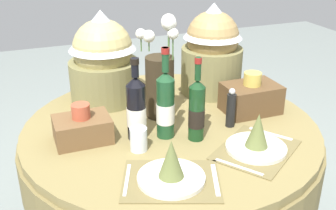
{
  "coord_description": "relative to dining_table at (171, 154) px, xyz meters",
  "views": [
    {
      "loc": [
        -0.61,
        -1.53,
        1.56
      ],
      "look_at": [
        0.0,
        0.03,
        0.8
      ],
      "focal_mm": 44.12,
      "sensor_mm": 36.0,
      "label": 1
    }
  ],
  "objects": [
    {
      "name": "tumbler_near_left",
      "position": [
        -0.2,
        -0.16,
        0.2
      ],
      "size": [
        0.07,
        0.07,
        0.1
      ],
      "primitive_type": "cylinder",
      "color": "silver",
      "rests_on": "dining_table"
    },
    {
      "name": "pepper_mill",
      "position": [
        0.24,
        -0.11,
        0.24
      ],
      "size": [
        0.04,
        0.04,
        0.18
      ],
      "color": "black",
      "rests_on": "dining_table"
    },
    {
      "name": "place_setting_right",
      "position": [
        0.23,
        -0.33,
        0.2
      ],
      "size": [
        0.43,
        0.41,
        0.16
      ],
      "color": "brown",
      "rests_on": "dining_table"
    },
    {
      "name": "wine_bottle_centre",
      "position": [
        0.05,
        -0.16,
        0.29
      ],
      "size": [
        0.07,
        0.07,
        0.35
      ],
      "color": "#143819",
      "rests_on": "dining_table"
    },
    {
      "name": "dining_table",
      "position": [
        0.0,
        0.0,
        0.0
      ],
      "size": [
        1.33,
        1.33,
        0.72
      ],
      "color": "olive",
      "rests_on": "ground"
    },
    {
      "name": "gift_tub_back_right",
      "position": [
        0.34,
        0.28,
        0.4
      ],
      "size": [
        0.31,
        0.31,
        0.46
      ],
      "color": "olive",
      "rests_on": "dining_table"
    },
    {
      "name": "flower_vase",
      "position": [
        -0.01,
        0.11,
        0.35
      ],
      "size": [
        0.16,
        0.22,
        0.47
      ],
      "color": "#332819",
      "rests_on": "dining_table"
    },
    {
      "name": "place_setting_left",
      "position": [
        -0.16,
        -0.41,
        0.2
      ],
      "size": [
        0.41,
        0.37,
        0.16
      ],
      "color": "brown",
      "rests_on": "dining_table"
    },
    {
      "name": "wine_bottle_right",
      "position": [
        -0.06,
        -0.09,
        0.3
      ],
      "size": [
        0.08,
        0.08,
        0.39
      ],
      "color": "#194223",
      "rests_on": "dining_table"
    },
    {
      "name": "wine_bottle_left",
      "position": [
        -0.18,
        -0.06,
        0.29
      ],
      "size": [
        0.08,
        0.08,
        0.35
      ],
      "color": "black",
      "rests_on": "dining_table"
    },
    {
      "name": "woven_basket_side_left",
      "position": [
        -0.39,
        -0.01,
        0.21
      ],
      "size": [
        0.23,
        0.17,
        0.16
      ],
      "color": "brown",
      "rests_on": "dining_table"
    },
    {
      "name": "gift_tub_back_left",
      "position": [
        -0.2,
        0.38,
        0.39
      ],
      "size": [
        0.34,
        0.34,
        0.45
      ],
      "color": "olive",
      "rests_on": "dining_table"
    },
    {
      "name": "woven_basket_side_right",
      "position": [
        0.4,
        -0.01,
        0.23
      ],
      "size": [
        0.25,
        0.18,
        0.19
      ],
      "color": "brown",
      "rests_on": "dining_table"
    }
  ]
}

